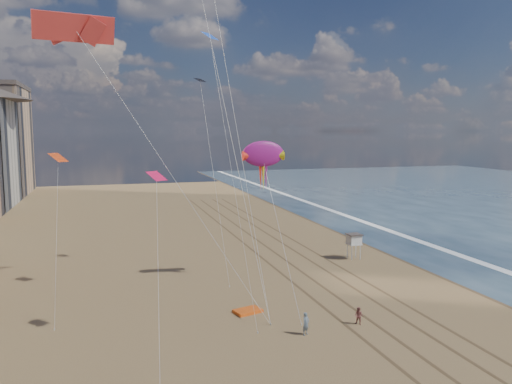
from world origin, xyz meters
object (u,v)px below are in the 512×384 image
kite_flyer_b (359,316)px  grounded_kite (248,311)px  kite_flyer_a (306,324)px  lifeguard_stand (354,240)px  show_kite (263,154)px

kite_flyer_b → grounded_kite: bearing=-165.4°
grounded_kite → kite_flyer_a: kite_flyer_a is taller
lifeguard_stand → kite_flyer_a: 24.53m
kite_flyer_a → kite_flyer_b: (4.91, 0.64, -0.16)m
grounded_kite → show_kite: size_ratio=0.13×
show_kite → kite_flyer_b: show_kite is taller
show_kite → grounded_kite: bearing=-115.5°
show_kite → kite_flyer_a: show_kite is taller
kite_flyer_b → kite_flyer_a: bearing=-124.3°
grounded_kite → kite_flyer_b: 9.49m
lifeguard_stand → kite_flyer_b: 21.42m
show_kite → kite_flyer_a: 19.23m
grounded_kite → kite_flyer_a: (2.98, -5.89, 0.76)m
lifeguard_stand → show_kite: size_ratio=0.18×
grounded_kite → show_kite: (4.18, 8.78, 13.14)m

